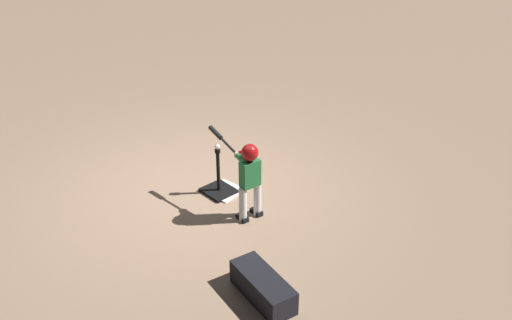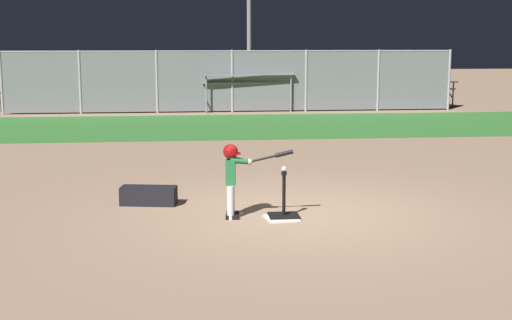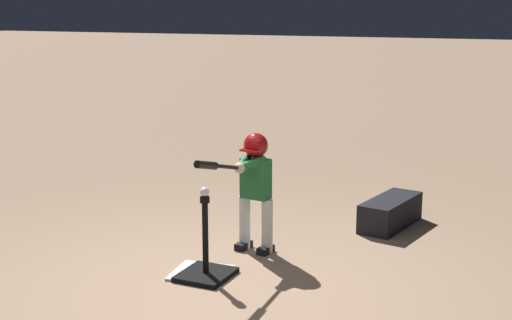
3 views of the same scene
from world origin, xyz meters
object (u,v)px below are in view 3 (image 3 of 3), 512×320
batter_child (253,178)px  equipment_bag (390,212)px  batting_tee (206,266)px  baseball (205,192)px

batter_child → equipment_bag: batter_child is taller
batting_tee → baseball: size_ratio=8.99×
batting_tee → equipment_bag: size_ratio=0.79×
batting_tee → baseball: bearing=-90.0°
batting_tee → equipment_bag: (-1.94, 0.99, 0.05)m
batting_tee → batter_child: 0.91m
batter_child → baseball: (0.71, -0.09, 0.04)m
batter_child → batting_tee: bearing=-7.3°
baseball → equipment_bag: size_ratio=0.09×
batting_tee → baseball: 0.61m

